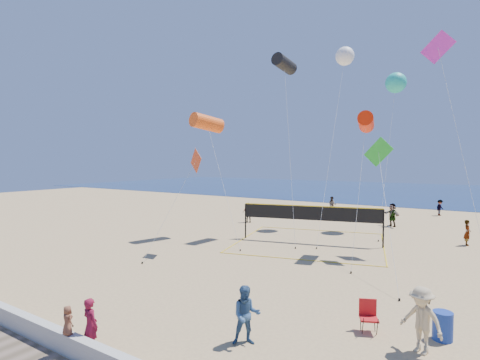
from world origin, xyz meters
The scene contains 22 objects.
ground centered at (0.00, 0.00, 0.00)m, with size 120.00×120.00×0.00m, color tan.
ocean centered at (0.00, 62.00, 0.01)m, with size 140.00×50.00×0.03m, color navy.
woman centered at (-1.18, -2.62, 0.79)m, with size 0.58×0.38×1.58m, color maroon.
toddler centered at (-1.57, -3.06, 1.01)m, with size 0.40×0.26×0.81m, color brown.
bystander_a centered at (2.23, 0.21, 0.87)m, with size 0.85×0.66×1.74m, color #335581.
bystander_b centered at (6.64, 2.46, 0.95)m, with size 1.22×0.70×1.89m, color tan.
far_person_0 centered at (-9.15, 18.80, 0.86)m, with size 1.01×0.42×1.72m, color gray.
far_person_1 centered at (1.86, 23.49, 0.96)m, with size 1.78×0.57×1.92m, color gray.
far_person_2 centered at (7.29, 18.79, 0.82)m, with size 0.60×0.39×1.64m, color gray.
far_person_3 centered at (-4.97, 28.59, 0.85)m, with size 0.82×0.64×1.69m, color gray.
far_person_4 centered at (4.60, 32.49, 0.78)m, with size 1.01×0.58×1.57m, color gray.
camp_chair centered at (5.05, 3.01, 0.57)m, with size 0.70×0.80×1.11m.
trash_barrel centered at (7.08, 3.65, 0.43)m, with size 0.58×0.58×0.86m, color navy.
volleyball_net centered at (-1.46, 14.11, 1.69)m, with size 11.12×11.01×2.46m.
kite_0 centered at (-8.50, 12.12, 8.09)m, with size 5.26×3.84×8.77m.
kite_1 centered at (-4.08, 15.41, 12.29)m, with size 3.08×4.58×12.91m.
kite_2 centered at (2.29, 13.07, 7.63)m, with size 1.27×5.41×8.20m.
kite_3 centered at (-6.16, 7.83, 5.12)m, with size 1.51×3.88×6.15m.
kite_4 centered at (3.25, 12.18, 5.60)m, with size 3.14×6.40×6.73m.
kite_5 centered at (5.68, 16.33, 11.60)m, with size 3.82×3.37×13.14m.
kite_6 centered at (-1.71, 21.72, 13.93)m, with size 2.23×10.06×14.69m.
kite_7 centered at (2.08, 22.64, 11.53)m, with size 1.94×6.76×12.33m.
Camera 1 is at (7.94, -8.96, 5.43)m, focal length 28.00 mm.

